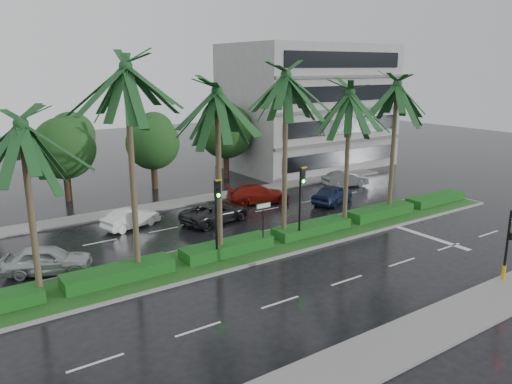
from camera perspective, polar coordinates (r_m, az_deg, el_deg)
ground at (r=28.01m, az=3.08°, el=-6.60°), size 120.00×120.00×0.00m
near_sidewalk at (r=21.59m, az=20.38°, el=-13.99°), size 40.00×2.40×0.12m
far_sidewalk at (r=37.72m, az=-8.13°, el=-1.13°), size 40.00×2.00×0.12m
median at (r=28.73m, az=1.85°, el=-5.88°), size 36.00×4.00×0.15m
hedge at (r=28.60m, az=1.86°, el=-5.18°), size 35.20×1.40×0.60m
lane_markings at (r=29.56m, az=8.27°, el=-5.58°), size 34.00×13.06×0.01m
palm_row at (r=26.33m, az=-0.25°, el=10.39°), size 26.30×4.20×10.58m
signal_near at (r=25.90m, az=27.11°, el=-4.09°), size 0.34×0.45×4.36m
signal_median_left at (r=25.17m, az=-4.48°, el=-1.85°), size 0.34×0.42×4.36m
signal_median_right at (r=28.23m, az=5.20°, el=-0.09°), size 0.34×0.42×4.36m
street_sign at (r=27.12m, az=0.84°, el=-2.54°), size 0.95×0.09×2.60m
bg_trees at (r=42.38m, az=-10.18°, el=6.47°), size 32.78×5.06×7.31m
building at (r=51.04m, az=5.97°, el=9.70°), size 16.00×10.00×12.00m
car_silver at (r=26.72m, az=-22.72°, el=-7.16°), size 3.23×4.49×1.42m
car_white at (r=32.43m, az=-14.11°, el=-2.93°), size 2.36×3.99×1.24m
car_darkgrey at (r=32.69m, az=-4.64°, el=-2.30°), size 3.16×5.21×1.35m
car_red at (r=37.14m, az=0.26°, el=-0.22°), size 3.30×5.11×1.38m
car_blue at (r=37.49m, az=8.74°, el=-0.22°), size 2.96×4.46×1.41m
car_grey at (r=42.84m, az=10.14°, el=1.46°), size 2.14×4.17×1.31m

